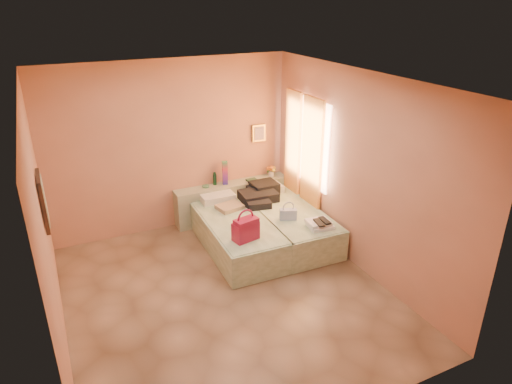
# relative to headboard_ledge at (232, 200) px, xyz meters

# --- Properties ---
(ground) EXTENTS (4.50, 4.50, 0.00)m
(ground) POSITION_rel_headboard_ledge_xyz_m (-0.98, -2.10, -0.33)
(ground) COLOR #9E7E5F
(ground) RESTS_ON ground
(room_walls) EXTENTS (4.02, 4.51, 2.81)m
(room_walls) POSITION_rel_headboard_ledge_xyz_m (-0.77, -1.53, 1.46)
(room_walls) COLOR tan
(room_walls) RESTS_ON ground
(headboard_ledge) EXTENTS (2.05, 0.30, 0.65)m
(headboard_ledge) POSITION_rel_headboard_ledge_xyz_m (0.00, 0.00, 0.00)
(headboard_ledge) COLOR #A5AE8E
(headboard_ledge) RESTS_ON ground
(bed_left) EXTENTS (0.96, 2.03, 0.50)m
(bed_left) POSITION_rel_headboard_ledge_xyz_m (-0.38, -1.05, -0.08)
(bed_left) COLOR beige
(bed_left) RESTS_ON ground
(bed_right) EXTENTS (0.96, 2.03, 0.50)m
(bed_right) POSITION_rel_headboard_ledge_xyz_m (0.52, -1.09, -0.08)
(bed_right) COLOR beige
(bed_right) RESTS_ON ground
(water_bottle) EXTENTS (0.08, 0.08, 0.22)m
(water_bottle) POSITION_rel_headboard_ledge_xyz_m (-0.29, 0.07, 0.43)
(water_bottle) COLOR #163C27
(water_bottle) RESTS_ON headboard_ledge
(rainbow_box) EXTENTS (0.11, 0.11, 0.41)m
(rainbow_box) POSITION_rel_headboard_ledge_xyz_m (-0.12, 0.02, 0.53)
(rainbow_box) COLOR maroon
(rainbow_box) RESTS_ON headboard_ledge
(small_dish) EXTENTS (0.15, 0.15, 0.03)m
(small_dish) POSITION_rel_headboard_ledge_xyz_m (-0.47, 0.03, 0.34)
(small_dish) COLOR #437C56
(small_dish) RESTS_ON headboard_ledge
(green_book) EXTENTS (0.18, 0.14, 0.03)m
(green_book) POSITION_rel_headboard_ledge_xyz_m (0.36, -0.05, 0.34)
(green_book) COLOR #274832
(green_book) RESTS_ON headboard_ledge
(flower_vase) EXTENTS (0.20, 0.20, 0.23)m
(flower_vase) POSITION_rel_headboard_ledge_xyz_m (0.78, 0.01, 0.44)
(flower_vase) COLOR silver
(flower_vase) RESTS_ON headboard_ledge
(magenta_handbag) EXTENTS (0.39, 0.27, 0.33)m
(magenta_handbag) POSITION_rel_headboard_ledge_xyz_m (-0.50, -1.66, 0.34)
(magenta_handbag) COLOR maroon
(magenta_handbag) RESTS_ON bed_left
(khaki_garment) EXTENTS (0.44, 0.38, 0.07)m
(khaki_garment) POSITION_rel_headboard_ledge_xyz_m (-0.31, -0.64, 0.21)
(khaki_garment) COLOR #9E8665
(khaki_garment) RESTS_ON bed_left
(clothes_pile) EXTENTS (0.72, 0.72, 0.20)m
(clothes_pile) POSITION_rel_headboard_ledge_xyz_m (0.30, -0.54, 0.27)
(clothes_pile) COLOR black
(clothes_pile) RESTS_ON bed_right
(blue_handbag) EXTENTS (0.28, 0.20, 0.17)m
(blue_handbag) POSITION_rel_headboard_ledge_xyz_m (0.35, -1.37, 0.26)
(blue_handbag) COLOR #4667A9
(blue_handbag) RESTS_ON bed_right
(towel_stack) EXTENTS (0.39, 0.35, 0.10)m
(towel_stack) POSITION_rel_headboard_ledge_xyz_m (0.65, -1.81, 0.23)
(towel_stack) COLOR white
(towel_stack) RESTS_ON bed_right
(sandal_pair) EXTENTS (0.22, 0.27, 0.03)m
(sandal_pair) POSITION_rel_headboard_ledge_xyz_m (0.65, -1.86, 0.29)
(sandal_pair) COLOR black
(sandal_pair) RESTS_ON towel_stack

